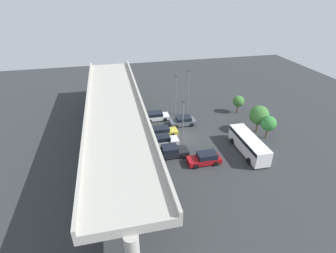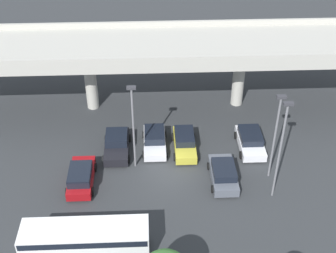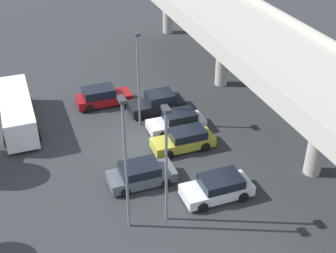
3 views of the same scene
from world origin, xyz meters
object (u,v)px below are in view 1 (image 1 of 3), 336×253
(parked_car_4, at_px, (183,121))
(parked_car_3, at_px, (163,132))
(lamp_post_near_aisle, at_px, (183,121))
(parked_car_2, at_px, (163,140))
(tree_front_left, at_px, (269,123))
(lamp_post_mid_lot, at_px, (176,93))
(tree_front_right, at_px, (238,101))
(lamp_post_by_overpass, at_px, (188,90))
(parked_car_0, at_px, (205,158))
(parked_car_1, at_px, (171,152))
(shuttle_bus, at_px, (249,143))
(parked_car_5, at_px, (156,116))
(tree_front_centre, at_px, (259,115))

(parked_car_4, bearing_deg, parked_car_3, 33.89)
(lamp_post_near_aisle, bearing_deg, parked_car_2, 56.52)
(parked_car_3, distance_m, tree_front_left, 16.40)
(parked_car_4, distance_m, lamp_post_mid_lot, 5.34)
(parked_car_4, bearing_deg, lamp_post_near_aisle, 73.38)
(lamp_post_mid_lot, relative_size, tree_front_right, 2.28)
(lamp_post_by_overpass, bearing_deg, tree_front_right, -96.96)
(parked_car_4, distance_m, tree_front_right, 11.64)
(parked_car_2, height_order, lamp_post_mid_lot, lamp_post_mid_lot)
(parked_car_0, bearing_deg, tree_front_left, -160.81)
(parked_car_0, xyz_separation_m, parked_car_1, (2.62, 4.04, -0.01))
(shuttle_bus, bearing_deg, parked_car_4, -145.90)
(parked_car_4, xyz_separation_m, shuttle_bus, (-10.10, -6.84, 0.76))
(parked_car_3, height_order, shuttle_bus, shuttle_bus)
(tree_front_right, bearing_deg, parked_car_1, 125.50)
(parked_car_1, xyz_separation_m, parked_car_5, (11.51, 0.02, -0.04))
(parked_car_5, height_order, tree_front_centre, tree_front_centre)
(parked_car_5, bearing_deg, parked_car_3, -90.10)
(lamp_post_mid_lot, bearing_deg, parked_car_0, -178.81)
(parked_car_2, distance_m, parked_car_5, 8.28)
(parked_car_0, relative_size, lamp_post_near_aisle, 0.59)
(parked_car_4, bearing_deg, parked_car_0, 89.63)
(parked_car_1, xyz_separation_m, tree_front_right, (10.98, -15.39, 1.56))
(parked_car_4, relative_size, parked_car_5, 0.99)
(lamp_post_near_aisle, bearing_deg, parked_car_1, 128.09)
(parked_car_2, distance_m, lamp_post_by_overpass, 11.77)
(parked_car_3, height_order, lamp_post_mid_lot, lamp_post_mid_lot)
(shuttle_bus, xyz_separation_m, tree_front_left, (2.95, -4.72, 1.13))
(parked_car_3, distance_m, lamp_post_mid_lot, 8.42)
(shuttle_bus, height_order, lamp_post_mid_lot, lamp_post_mid_lot)
(parked_car_5, bearing_deg, tree_front_right, -1.95)
(tree_front_right, bearing_deg, parked_car_0, 140.14)
(lamp_post_mid_lot, bearing_deg, parked_car_5, 102.47)
(tree_front_left, relative_size, tree_front_right, 1.13)
(parked_car_1, xyz_separation_m, lamp_post_by_overpass, (12.13, -5.96, 4.20))
(parked_car_0, height_order, parked_car_1, parked_car_1)
(parked_car_2, xyz_separation_m, tree_front_left, (-1.80, -16.15, 1.90))
(parked_car_0, xyz_separation_m, lamp_post_mid_lot, (14.95, 0.31, 3.74))
(parked_car_0, height_order, shuttle_bus, shuttle_bus)
(parked_car_3, height_order, parked_car_5, parked_car_3)
(parked_car_3, bearing_deg, parked_car_0, -64.24)
(parked_car_5, bearing_deg, lamp_post_near_aisle, -78.40)
(lamp_post_mid_lot, bearing_deg, tree_front_centre, -127.38)
(parked_car_0, relative_size, parked_car_3, 1.00)
(parked_car_2, bearing_deg, parked_car_5, 86.80)
(parked_car_2, xyz_separation_m, parked_car_3, (2.57, -0.45, 0.02))
(parked_car_1, height_order, tree_front_left, tree_front_left)
(parked_car_5, xyz_separation_m, shuttle_bus, (-13.03, -10.97, 0.76))
(parked_car_3, height_order, lamp_post_near_aisle, lamp_post_near_aisle)
(parked_car_3, relative_size, shuttle_bus, 0.55)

